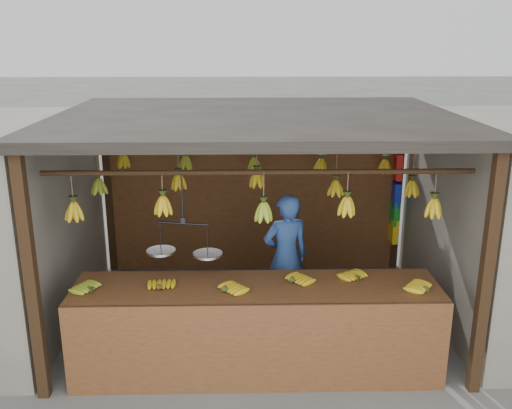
{
  "coord_description": "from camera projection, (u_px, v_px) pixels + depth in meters",
  "views": [
    {
      "loc": [
        -0.15,
        -6.1,
        3.22
      ],
      "look_at": [
        0.0,
        0.3,
        1.3
      ],
      "focal_mm": 40.0,
      "sensor_mm": 36.0,
      "label": 1
    }
  ],
  "objects": [
    {
      "name": "ground",
      "position": [
        257.0,
        316.0,
        6.77
      ],
      "size": [
        80.0,
        80.0,
        0.0
      ],
      "primitive_type": "plane",
      "color": "#5B5B57"
    },
    {
      "name": "counter",
      "position": [
        257.0,
        311.0,
        5.39
      ],
      "size": [
        3.53,
        0.8,
        0.96
      ],
      "color": "brown",
      "rests_on": "ground"
    },
    {
      "name": "vendor",
      "position": [
        286.0,
        257.0,
        6.58
      ],
      "size": [
        0.63,
        0.5,
        1.5
      ],
      "primitive_type": "imported",
      "rotation": [
        0.0,
        0.0,
        3.43
      ],
      "color": "#3359A5",
      "rests_on": "ground"
    },
    {
      "name": "stall",
      "position": [
        256.0,
        148.0,
        6.52
      ],
      "size": [
        4.3,
        3.3,
        2.4
      ],
      "color": "black",
      "rests_on": "ground"
    },
    {
      "name": "balance_scale",
      "position": [
        184.0,
        249.0,
        5.44
      ],
      "size": [
        0.73,
        0.36,
        0.8
      ],
      "color": "black",
      "rests_on": "ground"
    },
    {
      "name": "bag_bundles",
      "position": [
        395.0,
        201.0,
        7.82
      ],
      "size": [
        0.08,
        0.26,
        1.24
      ],
      "color": "red",
      "rests_on": "ground"
    },
    {
      "name": "hanging_bananas",
      "position": [
        256.0,
        184.0,
        6.31
      ],
      "size": [
        3.63,
        2.22,
        0.39
      ],
      "color": "gold",
      "rests_on": "ground"
    }
  ]
}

